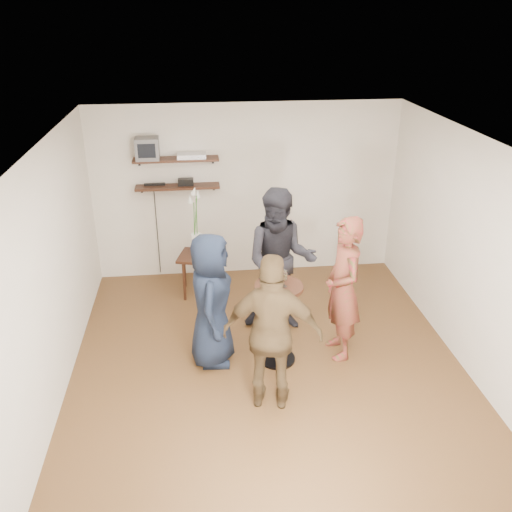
{
  "coord_description": "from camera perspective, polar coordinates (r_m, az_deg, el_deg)",
  "views": [
    {
      "loc": [
        -0.72,
        -5.15,
        3.83
      ],
      "look_at": [
        -0.09,
        0.4,
        1.22
      ],
      "focal_mm": 38.0,
      "sensor_mm": 36.0,
      "label": 1
    }
  ],
  "objects": [
    {
      "name": "wine_glass_fl",
      "position": [
        5.92,
        1.92,
        -1.97
      ],
      "size": [
        0.07,
        0.07,
        0.22
      ],
      "color": "silver",
      "rests_on": "drinks_table"
    },
    {
      "name": "shelf_upper",
      "position": [
        7.79,
        -8.43,
        10.03
      ],
      "size": [
        1.2,
        0.25,
        0.04
      ],
      "primitive_type": "cube",
      "color": "black",
      "rests_on": "room"
    },
    {
      "name": "dvd_deck",
      "position": [
        7.77,
        -6.8,
        10.45
      ],
      "size": [
        0.4,
        0.24,
        0.06
      ],
      "primitive_type": "cube",
      "color": "silver",
      "rests_on": "shelf_upper"
    },
    {
      "name": "wine_glass_fr",
      "position": [
        5.93,
        3.02,
        -2.14
      ],
      "size": [
        0.06,
        0.06,
        0.19
      ],
      "color": "silver",
      "rests_on": "drinks_table"
    },
    {
      "name": "power_strip",
      "position": [
        7.95,
        -10.62,
        7.43
      ],
      "size": [
        0.3,
        0.05,
        0.03
      ],
      "primitive_type": "cube",
      "color": "black",
      "rests_on": "shelf_lower"
    },
    {
      "name": "person_dark",
      "position": [
        6.72,
        2.57,
        -0.55
      ],
      "size": [
        1.02,
        0.85,
        1.86
      ],
      "primitive_type": "imported",
      "rotation": [
        0.0,
        0.0,
        -0.18
      ],
      "color": "black",
      "rests_on": "room"
    },
    {
      "name": "person_navy",
      "position": [
        6.13,
        -4.75,
        -4.69
      ],
      "size": [
        0.6,
        0.84,
        1.6
      ],
      "primitive_type": "imported",
      "rotation": [
        0.0,
        0.0,
        1.45
      ],
      "color": "black",
      "rests_on": "room"
    },
    {
      "name": "crt_monitor",
      "position": [
        7.77,
        -11.37,
        11.05
      ],
      "size": [
        0.32,
        0.3,
        0.3
      ],
      "primitive_type": "cube",
      "color": "#59595B",
      "rests_on": "shelf_upper"
    },
    {
      "name": "room",
      "position": [
        5.78,
        1.36,
        -0.93
      ],
      "size": [
        4.58,
        5.08,
        2.68
      ],
      "color": "#432A15",
      "rests_on": "ground"
    },
    {
      "name": "person_brown",
      "position": [
        5.43,
        1.77,
        -8.19
      ],
      "size": [
        1.07,
        0.63,
        1.71
      ],
      "primitive_type": "imported",
      "rotation": [
        0.0,
        0.0,
        2.91
      ],
      "color": "#4B3720",
      "rests_on": "room"
    },
    {
      "name": "drinks_table",
      "position": [
        6.19,
        2.36,
        -6.03
      ],
      "size": [
        0.55,
        0.55,
        1.0
      ],
      "color": "black",
      "rests_on": "room"
    },
    {
      "name": "side_table",
      "position": [
        7.75,
        -6.16,
        -0.55
      ],
      "size": [
        0.61,
        0.61,
        0.6
      ],
      "rotation": [
        0.0,
        0.0,
        -0.26
      ],
      "color": "black",
      "rests_on": "room"
    },
    {
      "name": "radio",
      "position": [
        7.87,
        -7.41,
        7.74
      ],
      "size": [
        0.22,
        0.1,
        0.1
      ],
      "primitive_type": "cube",
      "color": "black",
      "rests_on": "shelf_lower"
    },
    {
      "name": "vase_lilies",
      "position": [
        7.58,
        -6.31,
        2.35
      ],
      "size": [
        0.2,
        0.21,
        1.04
      ],
      "rotation": [
        0.0,
        0.0,
        -0.26
      ],
      "color": "silver",
      "rests_on": "side_table"
    },
    {
      "name": "wine_glass_bl",
      "position": [
        5.99,
        2.22,
        -1.61
      ],
      "size": [
        0.07,
        0.07,
        0.22
      ],
      "color": "silver",
      "rests_on": "drinks_table"
    },
    {
      "name": "shelf_lower",
      "position": [
        7.9,
        -8.25,
        7.23
      ],
      "size": [
        1.2,
        0.25,
        0.04
      ],
      "primitive_type": "cube",
      "color": "black",
      "rests_on": "room"
    },
    {
      "name": "wine_glass_br",
      "position": [
        5.97,
        2.75,
        -1.98
      ],
      "size": [
        0.06,
        0.06,
        0.19
      ],
      "color": "silver",
      "rests_on": "drinks_table"
    },
    {
      "name": "person_plaid",
      "position": [
        6.28,
        9.14,
        -3.44
      ],
      "size": [
        0.47,
        0.67,
        1.74
      ],
      "primitive_type": "imported",
      "rotation": [
        0.0,
        0.0,
        -1.48
      ],
      "color": "red",
      "rests_on": "room"
    }
  ]
}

